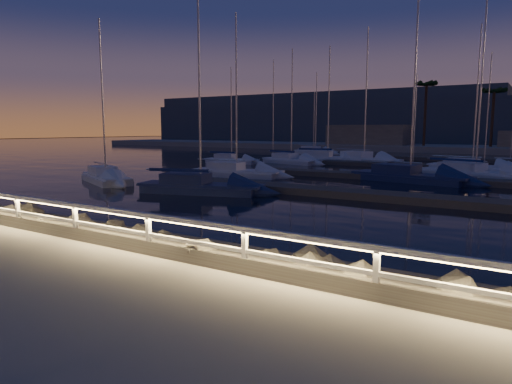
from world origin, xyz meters
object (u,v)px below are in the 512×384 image
sailboat_e (230,160)px  sailboat_m (314,151)px  sailboat_f (234,171)px  sailboat_c (407,175)px  sailboat_n (362,159)px  sailboat_b (198,186)px  guard_rail (120,220)px  sailboat_i (326,158)px  sailboat_a (105,177)px  sailboat_k (470,166)px  sailboat_l (472,172)px  sailboat_j (290,160)px

sailboat_e → sailboat_m: bearing=82.0°
sailboat_e → sailboat_f: bearing=-61.1°
sailboat_c → sailboat_n: (-8.76, 15.21, 0.03)m
sailboat_b → sailboat_e: sailboat_b is taller
guard_rail → sailboat_c: size_ratio=3.06×
sailboat_i → sailboat_m: sailboat_i is taller
sailboat_m → sailboat_n: bearing=-34.2°
sailboat_a → sailboat_f: bearing=81.2°
sailboat_e → sailboat_k: size_ratio=0.81×
guard_rail → sailboat_f: (-11.44, 21.63, -0.94)m
sailboat_c → sailboat_l: size_ratio=0.97×
sailboat_b → sailboat_c: size_ratio=0.89×
sailboat_m → sailboat_n: 18.91m
sailboat_a → sailboat_i: 27.72m
sailboat_a → sailboat_l: 27.98m
sailboat_c → sailboat_j: (-15.43, 10.63, -0.02)m
sailboat_i → sailboat_k: sailboat_i is taller
guard_rail → sailboat_k: size_ratio=3.39×
sailboat_a → sailboat_j: 23.10m
guard_rail → sailboat_k: (3.83, 37.32, -0.96)m
sailboat_k → sailboat_m: bearing=153.9°
sailboat_f → sailboat_j: bearing=92.5°
sailboat_a → sailboat_c: sailboat_c is taller
sailboat_c → sailboat_m: sailboat_c is taller
sailboat_i → sailboat_l: (16.73, -9.69, -0.03)m
sailboat_l → sailboat_m: bearing=156.7°
sailboat_c → sailboat_k: (2.67, 11.65, -0.03)m
sailboat_e → sailboat_n: sailboat_n is taller
sailboat_c → sailboat_k: size_ratio=1.11×
sailboat_k → sailboat_l: size_ratio=0.88×
sailboat_n → guard_rail: bearing=-58.7°
sailboat_f → sailboat_a: bearing=-131.9°
sailboat_c → sailboat_i: (-13.03, 14.94, 0.02)m
sailboat_e → sailboat_i: 11.12m
sailboat_f → sailboat_k: sailboat_k is taller
sailboat_f → sailboat_n: (3.84, 19.25, 0.04)m
sailboat_j → sailboat_i: bearing=75.6°
sailboat_b → sailboat_l: sailboat_l is taller
guard_rail → sailboat_i: bearing=106.3°
sailboat_j → sailboat_m: sailboat_j is taller
sailboat_m → sailboat_e: bearing=-75.6°
sailboat_a → sailboat_e: size_ratio=1.08×
sailboat_b → sailboat_k: bearing=48.4°
sailboat_i → sailboat_n: bearing=-4.0°
sailboat_l → sailboat_c: bearing=-104.4°
sailboat_m → sailboat_a: bearing=-71.3°
sailboat_e → sailboat_l: bearing=-13.1°
sailboat_c → sailboat_f: bearing=-150.7°
sailboat_c → sailboat_m: 36.28m
sailboat_i → sailboat_k: (15.71, -3.29, -0.05)m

